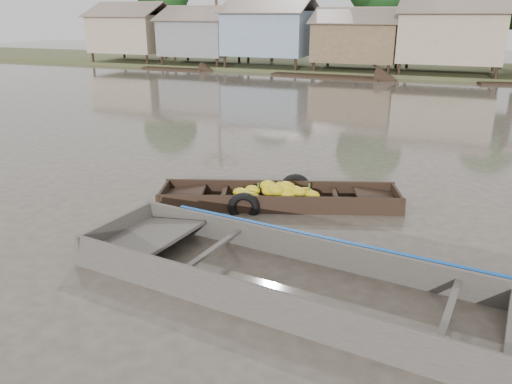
% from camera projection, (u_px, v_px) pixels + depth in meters
% --- Properties ---
extents(ground, '(120.00, 120.00, 0.00)m').
position_uv_depth(ground, '(246.00, 242.00, 9.53)').
color(ground, '#473F36').
rests_on(ground, ground).
extents(riverbank, '(120.00, 12.47, 10.22)m').
position_uv_depth(riverbank, '(461.00, 29.00, 35.24)').
color(riverbank, '#384723').
rests_on(riverbank, ground).
extents(banana_boat, '(5.55, 3.03, 0.77)m').
position_uv_depth(banana_boat, '(276.00, 198.00, 11.40)').
color(banana_boat, black).
rests_on(banana_boat, ground).
extents(viewer_boat, '(8.38, 3.08, 0.66)m').
position_uv_depth(viewer_boat, '(317.00, 292.00, 7.68)').
color(viewer_boat, '#3D3933').
rests_on(viewer_boat, ground).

